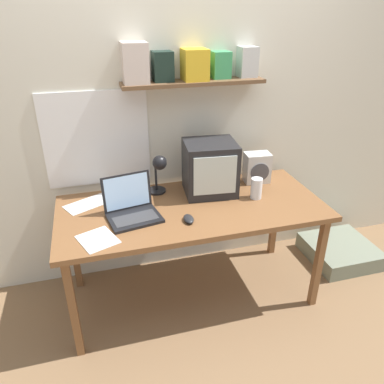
{
  "coord_description": "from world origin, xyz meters",
  "views": [
    {
      "loc": [
        -0.57,
        -2.04,
        1.9
      ],
      "look_at": [
        0.0,
        0.0,
        0.84
      ],
      "focal_mm": 35.0,
      "sensor_mm": 36.0,
      "label": 1
    }
  ],
  "objects_px": {
    "laptop": "(131,206)",
    "floor_cushion": "(340,251)",
    "corner_desk": "(192,214)",
    "crt_monitor": "(210,168)",
    "desk_lamp": "(159,169)",
    "space_heater": "(257,168)",
    "juice_glass": "(256,189)",
    "computer_mouse": "(189,219)",
    "loose_paper_near_monitor": "(89,204)",
    "printed_handout": "(98,239)"
  },
  "relations": [
    {
      "from": "laptop",
      "to": "floor_cushion",
      "type": "bearing_deg",
      "value": -6.83
    },
    {
      "from": "corner_desk",
      "to": "crt_monitor",
      "type": "relative_size",
      "value": 4.63
    },
    {
      "from": "desk_lamp",
      "to": "laptop",
      "type": "bearing_deg",
      "value": -152.92
    },
    {
      "from": "laptop",
      "to": "space_heater",
      "type": "bearing_deg",
      "value": 4.68
    },
    {
      "from": "laptop",
      "to": "juice_glass",
      "type": "xyz_separation_m",
      "value": [
        0.83,
        0.01,
        0.0
      ]
    },
    {
      "from": "desk_lamp",
      "to": "floor_cushion",
      "type": "xyz_separation_m",
      "value": [
        1.47,
        -0.14,
        -0.85
      ]
    },
    {
      "from": "computer_mouse",
      "to": "floor_cushion",
      "type": "relative_size",
      "value": 0.2
    },
    {
      "from": "computer_mouse",
      "to": "corner_desk",
      "type": "bearing_deg",
      "value": 68.39
    },
    {
      "from": "laptop",
      "to": "desk_lamp",
      "type": "bearing_deg",
      "value": 36.93
    },
    {
      "from": "floor_cushion",
      "to": "corner_desk",
      "type": "bearing_deg",
      "value": -176.13
    },
    {
      "from": "space_heater",
      "to": "floor_cushion",
      "type": "height_order",
      "value": "space_heater"
    },
    {
      "from": "space_heater",
      "to": "computer_mouse",
      "type": "bearing_deg",
      "value": -141.72
    },
    {
      "from": "loose_paper_near_monitor",
      "to": "printed_handout",
      "type": "height_order",
      "value": "same"
    },
    {
      "from": "desk_lamp",
      "to": "computer_mouse",
      "type": "height_order",
      "value": "desk_lamp"
    },
    {
      "from": "floor_cushion",
      "to": "desk_lamp",
      "type": "bearing_deg",
      "value": 174.72
    },
    {
      "from": "corner_desk",
      "to": "juice_glass",
      "type": "xyz_separation_m",
      "value": [
        0.44,
        -0.01,
        0.12
      ]
    },
    {
      "from": "computer_mouse",
      "to": "floor_cushion",
      "type": "bearing_deg",
      "value": 11.01
    },
    {
      "from": "space_heater",
      "to": "loose_paper_near_monitor",
      "type": "height_order",
      "value": "space_heater"
    },
    {
      "from": "desk_lamp",
      "to": "loose_paper_near_monitor",
      "type": "distance_m",
      "value": 0.51
    },
    {
      "from": "corner_desk",
      "to": "floor_cushion",
      "type": "bearing_deg",
      "value": 3.87
    },
    {
      "from": "desk_lamp",
      "to": "juice_glass",
      "type": "height_order",
      "value": "desk_lamp"
    },
    {
      "from": "corner_desk",
      "to": "juice_glass",
      "type": "relative_size",
      "value": 12.13
    },
    {
      "from": "crt_monitor",
      "to": "desk_lamp",
      "type": "xyz_separation_m",
      "value": [
        -0.34,
        0.06,
        0.0
      ]
    },
    {
      "from": "crt_monitor",
      "to": "loose_paper_near_monitor",
      "type": "distance_m",
      "value": 0.84
    },
    {
      "from": "space_heater",
      "to": "floor_cushion",
      "type": "relative_size",
      "value": 0.42
    },
    {
      "from": "laptop",
      "to": "floor_cushion",
      "type": "xyz_separation_m",
      "value": [
        1.69,
        0.11,
        -0.73
      ]
    },
    {
      "from": "corner_desk",
      "to": "laptop",
      "type": "relative_size",
      "value": 4.92
    },
    {
      "from": "corner_desk",
      "to": "loose_paper_near_monitor",
      "type": "height_order",
      "value": "loose_paper_near_monitor"
    },
    {
      "from": "laptop",
      "to": "printed_handout",
      "type": "relative_size",
      "value": 1.31
    },
    {
      "from": "computer_mouse",
      "to": "laptop",
      "type": "bearing_deg",
      "value": 153.31
    },
    {
      "from": "juice_glass",
      "to": "computer_mouse",
      "type": "relative_size",
      "value": 1.33
    },
    {
      "from": "desk_lamp",
      "to": "floor_cushion",
      "type": "bearing_deg",
      "value": -25.55
    },
    {
      "from": "space_heater",
      "to": "floor_cushion",
      "type": "xyz_separation_m",
      "value": [
        0.75,
        -0.15,
        -0.78
      ]
    },
    {
      "from": "printed_handout",
      "to": "desk_lamp",
      "type": "bearing_deg",
      "value": 46.12
    },
    {
      "from": "laptop",
      "to": "loose_paper_near_monitor",
      "type": "xyz_separation_m",
      "value": [
        -0.25,
        0.22,
        -0.06
      ]
    },
    {
      "from": "laptop",
      "to": "printed_handout",
      "type": "xyz_separation_m",
      "value": [
        -0.22,
        -0.22,
        -0.06
      ]
    },
    {
      "from": "corner_desk",
      "to": "laptop",
      "type": "bearing_deg",
      "value": -177.34
    },
    {
      "from": "computer_mouse",
      "to": "space_heater",
      "type": "bearing_deg",
      "value": 33.61
    },
    {
      "from": "loose_paper_near_monitor",
      "to": "floor_cushion",
      "type": "relative_size",
      "value": 0.64
    },
    {
      "from": "laptop",
      "to": "loose_paper_near_monitor",
      "type": "height_order",
      "value": "laptop"
    },
    {
      "from": "computer_mouse",
      "to": "floor_cushion",
      "type": "xyz_separation_m",
      "value": [
        1.37,
        0.27,
        -0.68
      ]
    },
    {
      "from": "crt_monitor",
      "to": "floor_cushion",
      "type": "distance_m",
      "value": 1.41
    },
    {
      "from": "crt_monitor",
      "to": "desk_lamp",
      "type": "height_order",
      "value": "crt_monitor"
    },
    {
      "from": "laptop",
      "to": "juice_glass",
      "type": "distance_m",
      "value": 0.83
    },
    {
      "from": "juice_glass",
      "to": "floor_cushion",
      "type": "distance_m",
      "value": 1.13
    },
    {
      "from": "desk_lamp",
      "to": "loose_paper_near_monitor",
      "type": "bearing_deg",
      "value": 161.91
    },
    {
      "from": "crt_monitor",
      "to": "laptop",
      "type": "xyz_separation_m",
      "value": [
        -0.56,
        -0.18,
        -0.12
      ]
    },
    {
      "from": "juice_glass",
      "to": "printed_handout",
      "type": "bearing_deg",
      "value": -167.71
    },
    {
      "from": "laptop",
      "to": "floor_cushion",
      "type": "height_order",
      "value": "laptop"
    },
    {
      "from": "laptop",
      "to": "desk_lamp",
      "type": "distance_m",
      "value": 0.35
    }
  ]
}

